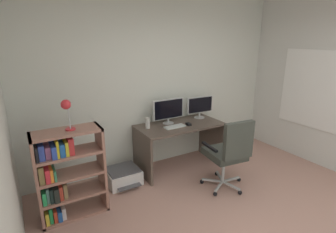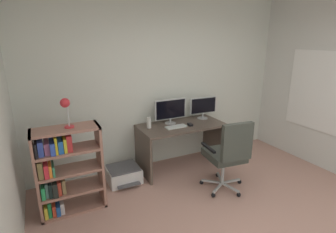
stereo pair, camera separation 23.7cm
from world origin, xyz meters
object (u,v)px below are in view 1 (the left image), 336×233
monitor_main (168,110)px  monitor_secondary (200,106)px  desktop_speaker (148,123)px  office_chair (229,151)px  desk (179,136)px  printer (123,176)px  desk_lamp (67,108)px  bookshelf (64,175)px  keyboard (175,127)px  computer_mouse (188,124)px

monitor_main → monitor_secondary: monitor_main is taller
desktop_speaker → office_chair: office_chair is taller
desk → office_chair: 0.96m
monitor_main → desktop_speaker: size_ratio=3.23×
desktop_speaker → monitor_main: bearing=6.8°
desktop_speaker → desk: bearing=-8.6°
desk → printer: 1.09m
monitor_secondary → printer: (-1.50, -0.15, -0.85)m
desktop_speaker → desk_lamp: size_ratio=0.48×
monitor_secondary → desktop_speaker: (-1.03, -0.05, -0.13)m
office_chair → printer: bearing=143.2°
desk → bookshelf: 1.90m
keyboard → bookshelf: bookshelf is taller
monitor_secondary → computer_mouse: bearing=-149.1°
desk → monitor_secondary: size_ratio=2.78×
monitor_main → desk: bearing=-43.2°
monitor_main → desktop_speaker: bearing=-173.2°
computer_mouse → desktop_speaker: size_ratio=0.59×
bookshelf → printer: bearing=23.3°
monitor_main → printer: size_ratio=1.07×
keyboard → office_chair: size_ratio=0.32×
office_chair → desk_lamp: desk_lamp is taller
desk_lamp → printer: desk_lamp is taller
desktop_speaker → bookshelf: bearing=-160.5°
desktop_speaker → office_chair: (0.74, -1.01, -0.24)m
desk → desktop_speaker: desktop_speaker is taller
monitor_secondary → desk: bearing=-165.5°
computer_mouse → desk_lamp: size_ratio=0.28×
monitor_main → desk_lamp: 1.73m
office_chair → keyboard: bearing=112.6°
office_chair → bookshelf: bearing=165.3°
computer_mouse → office_chair: size_ratio=0.09×
desk → computer_mouse: bearing=-47.7°
monitor_main → printer: 1.24m
desk → bookshelf: bearing=-168.2°
monitor_main → monitor_secondary: (0.63, 0.00, -0.01)m
desk → office_chair: bearing=-77.3°
printer → monitor_main: bearing=9.8°
desk → office_chair: office_chair is taller
monitor_main → desk_lamp: desk_lamp is taller
keyboard → printer: (-0.86, 0.06, -0.64)m
computer_mouse → office_chair: office_chair is taller
printer → desk: bearing=1.3°
desk → desktop_speaker: (-0.53, 0.08, 0.29)m
monitor_main → desk_lamp: bearing=-162.2°
monitor_secondary → office_chair: 1.16m
keyboard → office_chair: (0.35, -0.85, -0.16)m
desk → printer: bearing=-178.7°
office_chair → bookshelf: bookshelf is taller
monitor_main → keyboard: monitor_main is taller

